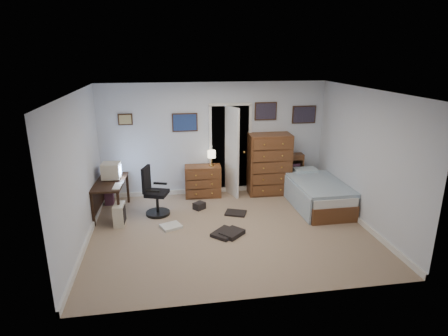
# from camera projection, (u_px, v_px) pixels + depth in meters

# --- Properties ---
(floor) EXTENTS (5.00, 4.00, 0.02)m
(floor) POSITION_uv_depth(u_px,v_px,m) (230.00, 231.00, 6.82)
(floor) COLOR tan
(floor) RESTS_ON ground
(computer_desk) EXTENTS (0.62, 1.21, 0.68)m
(computer_desk) POSITION_uv_depth(u_px,v_px,m) (106.00, 189.00, 7.38)
(computer_desk) COLOR black
(computer_desk) RESTS_ON floor
(crt_monitor) EXTENTS (0.37, 0.35, 0.33)m
(crt_monitor) POSITION_uv_depth(u_px,v_px,m) (111.00, 171.00, 7.43)
(crt_monitor) COLOR beige
(crt_monitor) RESTS_ON computer_desk
(keyboard) EXTENTS (0.16, 0.37, 0.02)m
(keyboard) POSITION_uv_depth(u_px,v_px,m) (117.00, 186.00, 7.03)
(keyboard) COLOR beige
(keyboard) RESTS_ON computer_desk
(pc_tower) EXTENTS (0.21, 0.39, 0.41)m
(pc_tower) POSITION_uv_depth(u_px,v_px,m) (120.00, 214.00, 6.99)
(pc_tower) COLOR beige
(pc_tower) RESTS_ON floor
(office_chair) EXTENTS (0.60, 0.60, 0.99)m
(office_chair) POSITION_uv_depth(u_px,v_px,m) (154.00, 196.00, 7.38)
(office_chair) COLOR black
(office_chair) RESTS_ON floor
(media_stack) EXTENTS (0.18, 0.18, 0.89)m
(media_stack) POSITION_uv_depth(u_px,v_px,m) (108.00, 185.00, 7.86)
(media_stack) COLOR maroon
(media_stack) RESTS_ON floor
(low_dresser) EXTENTS (0.82, 0.45, 0.70)m
(low_dresser) POSITION_uv_depth(u_px,v_px,m) (203.00, 181.00, 8.34)
(low_dresser) COLOR brown
(low_dresser) RESTS_ON floor
(table_lamp) EXTENTS (0.19, 0.19, 0.34)m
(table_lamp) POSITION_uv_depth(u_px,v_px,m) (212.00, 155.00, 8.19)
(table_lamp) COLOR gold
(table_lamp) RESTS_ON low_dresser
(doorway) EXTENTS (0.96, 1.12, 2.05)m
(doorway) POSITION_uv_depth(u_px,v_px,m) (228.00, 146.00, 8.72)
(doorway) COLOR black
(doorway) RESTS_ON floor
(tall_dresser) EXTENTS (0.96, 0.58, 1.38)m
(tall_dresser) POSITION_uv_depth(u_px,v_px,m) (269.00, 164.00, 8.45)
(tall_dresser) COLOR brown
(tall_dresser) RESTS_ON floor
(headboard_bookcase) EXTENTS (0.96, 0.26, 0.86)m
(headboard_bookcase) POSITION_uv_depth(u_px,v_px,m) (282.00, 171.00, 8.68)
(headboard_bookcase) COLOR brown
(headboard_bookcase) RESTS_ON floor
(bed) EXTENTS (1.01, 1.85, 0.60)m
(bed) POSITION_uv_depth(u_px,v_px,m) (316.00, 193.00, 7.83)
(bed) COLOR brown
(bed) RESTS_ON floor
(wall_posters) EXTENTS (4.38, 0.04, 0.60)m
(wall_posters) POSITION_uv_depth(u_px,v_px,m) (240.00, 116.00, 8.25)
(wall_posters) COLOR #331E11
(wall_posters) RESTS_ON floor
(floor_clutter) EXTENTS (1.76, 1.64, 0.14)m
(floor_clutter) POSITION_uv_depth(u_px,v_px,m) (216.00, 224.00, 6.97)
(floor_clutter) COLOR black
(floor_clutter) RESTS_ON floor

